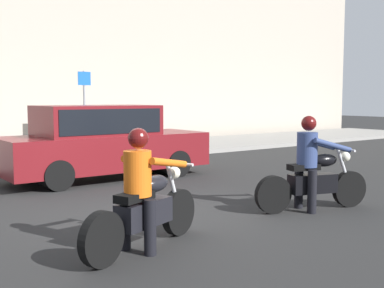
{
  "coord_description": "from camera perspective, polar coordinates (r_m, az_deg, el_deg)",
  "views": [
    {
      "loc": [
        -3.99,
        -6.9,
        1.89
      ],
      "look_at": [
        0.92,
        -0.26,
        1.1
      ],
      "focal_mm": 45.08,
      "sensor_mm": 36.0,
      "label": 1
    }
  ],
  "objects": [
    {
      "name": "motorcycle_with_rider_denim_blue",
      "position": [
        8.35,
        14.02,
        -3.21
      ],
      "size": [
        2.06,
        0.88,
        1.6
      ],
      "color": "black",
      "rests_on": "ground_plane"
    },
    {
      "name": "ground_plane",
      "position": [
        8.19,
        -6.32,
        -7.89
      ],
      "size": [
        80.0,
        80.0,
        0.0
      ],
      "primitive_type": "plane",
      "color": "#242424"
    },
    {
      "name": "sidewalk_slab",
      "position": [
        15.54,
        -21.32,
        -1.62
      ],
      "size": [
        40.0,
        4.4,
        0.14
      ],
      "primitive_type": "cube",
      "color": "gray",
      "rests_on": "ground_plane"
    },
    {
      "name": "parked_sedan_maroon",
      "position": [
        11.39,
        -10.54,
        0.33
      ],
      "size": [
        4.76,
        1.82,
        1.72
      ],
      "color": "maroon",
      "rests_on": "ground_plane"
    },
    {
      "name": "motorcycle_with_rider_orange_stripe",
      "position": [
        6.04,
        -5.78,
        -6.61
      ],
      "size": [
        2.06,
        0.99,
        1.53
      ],
      "color": "black",
      "rests_on": "ground_plane"
    },
    {
      "name": "street_sign_post",
      "position": [
        16.4,
        -12.6,
        4.8
      ],
      "size": [
        0.44,
        0.08,
        2.64
      ],
      "color": "gray",
      "rests_on": "sidewalk_slab"
    }
  ]
}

